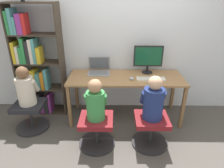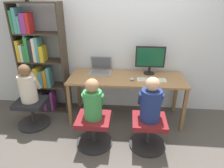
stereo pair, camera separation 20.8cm
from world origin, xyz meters
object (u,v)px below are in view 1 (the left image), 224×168
(keyboard, at_px, (151,79))
(office_chair_side, at_px, (31,115))
(desktop_monitor, at_px, (148,58))
(person_at_laptop, at_px, (96,101))
(office_chair_right, at_px, (97,130))
(person_at_monitor, at_px, (154,100))
(person_near_shelf, at_px, (25,88))
(laptop, at_px, (99,70))
(bookshelf, at_px, (34,68))
(office_chair_left, at_px, (151,129))

(keyboard, bearing_deg, office_chair_side, -172.49)
(keyboard, height_order, office_chair_side, keyboard)
(desktop_monitor, xyz_separation_m, person_at_laptop, (-0.82, -0.93, -0.31))
(desktop_monitor, distance_m, office_chair_right, 1.47)
(desktop_monitor, distance_m, person_at_monitor, 0.96)
(person_at_laptop, bearing_deg, person_near_shelf, 160.86)
(person_at_laptop, xyz_separation_m, person_near_shelf, (-1.10, 0.38, 0.01))
(laptop, relative_size, office_chair_side, 0.70)
(desktop_monitor, distance_m, bookshelf, 1.96)
(person_at_monitor, distance_m, person_at_laptop, 0.78)
(laptop, bearing_deg, office_chair_side, -153.42)
(bookshelf, bearing_deg, person_at_laptop, -38.00)
(bookshelf, relative_size, person_near_shelf, 3.12)
(keyboard, bearing_deg, office_chair_right, -142.69)
(person_at_monitor, bearing_deg, bookshelf, 155.73)
(laptop, bearing_deg, keyboard, -18.51)
(office_chair_right, relative_size, person_near_shelf, 0.86)
(keyboard, distance_m, office_chair_right, 1.18)
(office_chair_right, bearing_deg, keyboard, 37.31)
(person_at_laptop, bearing_deg, desktop_monitor, 48.74)
(laptop, bearing_deg, person_at_laptop, -88.82)
(desktop_monitor, bearing_deg, office_chair_left, -92.56)
(office_chair_left, bearing_deg, bookshelf, 155.62)
(office_chair_right, xyz_separation_m, person_at_monitor, (0.78, 0.03, 0.48))
(laptop, height_order, keyboard, laptop)
(office_chair_right, relative_size, person_at_monitor, 0.85)
(bookshelf, height_order, office_chair_side, bookshelf)
(person_near_shelf, bearing_deg, laptop, 26.40)
(office_chair_left, bearing_deg, person_near_shelf, 169.12)
(office_chair_right, xyz_separation_m, person_near_shelf, (-1.10, 0.39, 0.48))
(desktop_monitor, xyz_separation_m, laptop, (-0.84, -0.01, -0.20))
(laptop, bearing_deg, office_chair_right, -88.82)
(keyboard, xyz_separation_m, person_near_shelf, (-1.93, -0.25, -0.05))
(keyboard, xyz_separation_m, bookshelf, (-1.97, 0.26, 0.08))
(keyboard, bearing_deg, office_chair_left, -95.34)
(person_at_laptop, relative_size, office_chair_side, 1.11)
(bookshelf, distance_m, person_near_shelf, 0.53)
(person_at_laptop, bearing_deg, office_chair_left, 1.54)
(laptop, distance_m, keyboard, 0.90)
(laptop, bearing_deg, office_chair_left, -48.40)
(keyboard, height_order, person_near_shelf, person_near_shelf)
(desktop_monitor, relative_size, office_chair_side, 0.93)
(person_at_laptop, bearing_deg, office_chair_right, -90.00)
(desktop_monitor, xyz_separation_m, person_at_monitor, (-0.04, -0.91, -0.30))
(office_chair_left, bearing_deg, desktop_monitor, 87.44)
(laptop, bearing_deg, person_near_shelf, -153.60)
(person_at_laptop, bearing_deg, laptop, 91.18)
(desktop_monitor, distance_m, office_chair_left, 1.20)
(desktop_monitor, bearing_deg, person_at_monitor, -92.57)
(keyboard, distance_m, person_near_shelf, 1.95)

